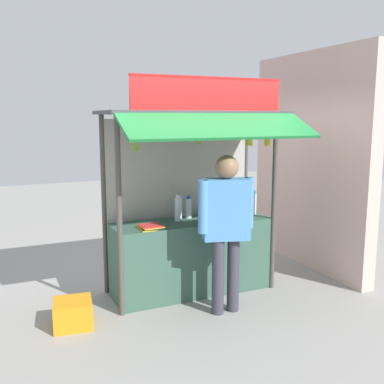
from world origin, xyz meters
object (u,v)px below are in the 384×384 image
water_bottle_far_left (178,209)px  water_bottle_left (253,203)px  water_bottle_mid_right (217,208)px  magazine_stack_front_left (151,227)px  vendor_person (226,220)px  banana_bunch_inner_left (267,140)px  water_bottle_right (188,208)px  magazine_stack_mid_left (210,221)px  plastic_crate (73,313)px  banana_bunch_inner_right (249,140)px  banana_bunch_leftmost (135,144)px  water_bottle_far_right (227,208)px  banana_bunch_rightmost (198,138)px

water_bottle_far_left → water_bottle_left: 1.01m
water_bottle_far_left → water_bottle_mid_right: size_ratio=1.29×
magazine_stack_front_left → vendor_person: bearing=-38.0°
banana_bunch_inner_left → water_bottle_right: bearing=143.9°
water_bottle_left → water_bottle_mid_right: size_ratio=1.24×
water_bottle_left → water_bottle_far_left: bearing=176.8°
water_bottle_right → magazine_stack_mid_left: 0.38m
water_bottle_far_left → water_bottle_left: bearing=-3.2°
magazine_stack_mid_left → plastic_crate: size_ratio=0.84×
water_bottle_mid_right → banana_bunch_inner_right: banana_bunch_inner_right is taller
plastic_crate → water_bottle_right: bearing=18.3°
water_bottle_far_left → banana_bunch_inner_right: 1.16m
water_bottle_right → magazine_stack_front_left: size_ratio=1.02×
water_bottle_far_left → water_bottle_left: (1.01, -0.06, -0.01)m
water_bottle_left → vendor_person: bearing=-137.8°
banana_bunch_leftmost → water_bottle_far_right: bearing=18.7°
magazine_stack_mid_left → vendor_person: 0.51m
water_bottle_far_right → magazine_stack_front_left: water_bottle_far_right is taller
banana_bunch_inner_right → banana_bunch_leftmost: same height
water_bottle_mid_right → water_bottle_right: (-0.34, 0.11, 0.01)m
banana_bunch_rightmost → banana_bunch_inner_right: (0.64, -0.00, -0.04)m
banana_bunch_leftmost → plastic_crate: bearing=175.6°
banana_bunch_rightmost → banana_bunch_inner_left: size_ratio=0.82×
banana_bunch_leftmost → vendor_person: (0.90, -0.29, -0.81)m
water_bottle_right → plastic_crate: water_bottle_right is taller
banana_bunch_inner_left → banana_bunch_rightmost: bearing=179.9°
water_bottle_right → banana_bunch_rightmost: bearing=-102.7°
water_bottle_far_right → banana_bunch_rightmost: bearing=-143.8°
magazine_stack_mid_left → water_bottle_far_left: bearing=139.1°
water_bottle_left → vendor_person: 1.04m
water_bottle_far_right → banana_bunch_rightmost: banana_bunch_rightmost is taller
water_bottle_far_left → magazine_stack_front_left: (-0.43, -0.23, -0.13)m
water_bottle_right → banana_bunch_inner_right: size_ratio=1.04×
water_bottle_mid_right → banana_bunch_rightmost: (-0.46, -0.44, 0.89)m
water_bottle_far_right → water_bottle_right: water_bottle_right is taller
water_bottle_left → water_bottle_mid_right: (-0.50, 0.03, -0.03)m
water_bottle_right → banana_bunch_rightmost: 1.04m
magazine_stack_mid_left → banana_bunch_inner_right: banana_bunch_inner_right is taller
banana_bunch_rightmost → banana_bunch_inner_left: same height
water_bottle_left → plastic_crate: size_ratio=0.80×
banana_bunch_rightmost → vendor_person: (0.19, -0.29, -0.86)m
water_bottle_far_left → magazine_stack_front_left: 0.50m
water_bottle_far_left → banana_bunch_rightmost: 0.98m
water_bottle_far_left → plastic_crate: (-1.34, -0.41, -0.90)m
banana_bunch_leftmost → vendor_person: 1.25m
banana_bunch_leftmost → banana_bunch_inner_left: same height
banana_bunch_rightmost → plastic_crate: banana_bunch_rightmost is taller
banana_bunch_leftmost → plastic_crate: size_ratio=0.75×
water_bottle_far_left → water_bottle_right: water_bottle_far_left is taller
water_bottle_right → magazine_stack_front_left: water_bottle_right is taller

